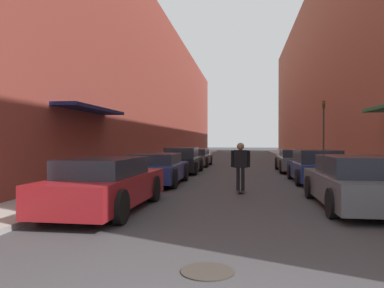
{
  "coord_description": "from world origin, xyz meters",
  "views": [
    {
      "loc": [
        0.26,
        -3.0,
        1.71
      ],
      "look_at": [
        -1.68,
        10.86,
        1.58
      ],
      "focal_mm": 35.0,
      "sensor_mm": 36.0,
      "label": 1
    }
  ],
  "objects_px": {
    "parked_car_right_2": "(296,161)",
    "skateboarder": "(241,162)",
    "parked_car_left_1": "(157,169)",
    "manhole_cover": "(207,271)",
    "parked_car_left_0": "(106,184)",
    "parked_car_left_2": "(182,161)",
    "parked_car_right_0": "(356,183)",
    "parked_car_left_3": "(196,157)",
    "traffic_light": "(324,127)",
    "parked_car_right_1": "(316,167)"
  },
  "relations": [
    {
      "from": "parked_car_left_1",
      "to": "parked_car_right_2",
      "type": "height_order",
      "value": "parked_car_right_2"
    },
    {
      "from": "parked_car_left_3",
      "to": "manhole_cover",
      "type": "distance_m",
      "value": 20.43
    },
    {
      "from": "parked_car_right_0",
      "to": "parked_car_left_0",
      "type": "bearing_deg",
      "value": -168.96
    },
    {
      "from": "parked_car_left_0",
      "to": "skateboarder",
      "type": "height_order",
      "value": "skateboarder"
    },
    {
      "from": "parked_car_right_2",
      "to": "manhole_cover",
      "type": "height_order",
      "value": "parked_car_right_2"
    },
    {
      "from": "traffic_light",
      "to": "skateboarder",
      "type": "bearing_deg",
      "value": -113.58
    },
    {
      "from": "parked_car_left_1",
      "to": "traffic_light",
      "type": "distance_m",
      "value": 12.46
    },
    {
      "from": "parked_car_right_1",
      "to": "skateboarder",
      "type": "height_order",
      "value": "skateboarder"
    },
    {
      "from": "parked_car_left_1",
      "to": "parked_car_right_0",
      "type": "xyz_separation_m",
      "value": [
        6.21,
        -4.41,
        0.04
      ]
    },
    {
      "from": "parked_car_left_0",
      "to": "parked_car_right_0",
      "type": "xyz_separation_m",
      "value": [
        6.13,
        1.2,
        0.0
      ]
    },
    {
      "from": "parked_car_left_3",
      "to": "parked_car_right_0",
      "type": "bearing_deg",
      "value": -68.3
    },
    {
      "from": "parked_car_left_2",
      "to": "parked_car_right_0",
      "type": "height_order",
      "value": "parked_car_left_2"
    },
    {
      "from": "parked_car_left_1",
      "to": "parked_car_right_0",
      "type": "height_order",
      "value": "parked_car_right_0"
    },
    {
      "from": "manhole_cover",
      "to": "parked_car_left_2",
      "type": "bearing_deg",
      "value": 100.7
    },
    {
      "from": "parked_car_left_1",
      "to": "parked_car_right_0",
      "type": "relative_size",
      "value": 0.93
    },
    {
      "from": "parked_car_left_2",
      "to": "parked_car_left_3",
      "type": "distance_m",
      "value": 5.55
    },
    {
      "from": "manhole_cover",
      "to": "parked_car_right_1",
      "type": "bearing_deg",
      "value": 72.81
    },
    {
      "from": "parked_car_left_0",
      "to": "parked_car_left_2",
      "type": "height_order",
      "value": "parked_car_left_2"
    },
    {
      "from": "parked_car_left_0",
      "to": "manhole_cover",
      "type": "distance_m",
      "value": 4.86
    },
    {
      "from": "parked_car_left_0",
      "to": "parked_car_right_0",
      "type": "distance_m",
      "value": 6.25
    },
    {
      "from": "traffic_light",
      "to": "parked_car_left_2",
      "type": "bearing_deg",
      "value": -153.39
    },
    {
      "from": "traffic_light",
      "to": "parked_car_left_1",
      "type": "bearing_deg",
      "value": -131.59
    },
    {
      "from": "parked_car_left_3",
      "to": "skateboarder",
      "type": "bearing_deg",
      "value": -76.31
    },
    {
      "from": "parked_car_right_2",
      "to": "skateboarder",
      "type": "bearing_deg",
      "value": -108.73
    },
    {
      "from": "parked_car_left_2",
      "to": "parked_car_left_3",
      "type": "height_order",
      "value": "parked_car_left_2"
    },
    {
      "from": "parked_car_right_2",
      "to": "parked_car_left_1",
      "type": "bearing_deg",
      "value": -132.93
    },
    {
      "from": "parked_car_right_2",
      "to": "skateboarder",
      "type": "xyz_separation_m",
      "value": [
        -2.94,
        -8.68,
        0.39
      ]
    },
    {
      "from": "skateboarder",
      "to": "parked_car_left_3",
      "type": "bearing_deg",
      "value": 103.69
    },
    {
      "from": "parked_car_left_0",
      "to": "parked_car_left_3",
      "type": "xyz_separation_m",
      "value": [
        0.1,
        16.35,
        -0.07
      ]
    },
    {
      "from": "traffic_light",
      "to": "parked_car_left_3",
      "type": "bearing_deg",
      "value": 169.09
    },
    {
      "from": "parked_car_left_1",
      "to": "parked_car_right_2",
      "type": "bearing_deg",
      "value": 47.07
    },
    {
      "from": "parked_car_left_0",
      "to": "parked_car_left_3",
      "type": "relative_size",
      "value": 1.01
    },
    {
      "from": "parked_car_right_2",
      "to": "traffic_light",
      "type": "distance_m",
      "value": 3.71
    },
    {
      "from": "parked_car_left_0",
      "to": "manhole_cover",
      "type": "bearing_deg",
      "value": -53.78
    },
    {
      "from": "parked_car_left_2",
      "to": "traffic_light",
      "type": "relative_size",
      "value": 1.01
    },
    {
      "from": "parked_car_left_3",
      "to": "manhole_cover",
      "type": "height_order",
      "value": "parked_car_left_3"
    },
    {
      "from": "parked_car_right_1",
      "to": "parked_car_right_0",
      "type": "bearing_deg",
      "value": -90.71
    },
    {
      "from": "skateboarder",
      "to": "parked_car_left_2",
      "type": "bearing_deg",
      "value": 113.55
    },
    {
      "from": "parked_car_left_2",
      "to": "parked_car_left_3",
      "type": "xyz_separation_m",
      "value": [
        0.03,
        5.55,
        -0.07
      ]
    },
    {
      "from": "parked_car_left_2",
      "to": "manhole_cover",
      "type": "relative_size",
      "value": 5.74
    },
    {
      "from": "parked_car_right_1",
      "to": "manhole_cover",
      "type": "height_order",
      "value": "parked_car_right_1"
    },
    {
      "from": "parked_car_left_0",
      "to": "parked_car_left_2",
      "type": "xyz_separation_m",
      "value": [
        0.08,
        10.79,
        0.0
      ]
    },
    {
      "from": "parked_car_right_0",
      "to": "traffic_light",
      "type": "bearing_deg",
      "value": 81.83
    },
    {
      "from": "parked_car_right_1",
      "to": "manhole_cover",
      "type": "bearing_deg",
      "value": -107.19
    },
    {
      "from": "parked_car_right_2",
      "to": "manhole_cover",
      "type": "relative_size",
      "value": 6.42
    },
    {
      "from": "parked_car_right_0",
      "to": "traffic_light",
      "type": "height_order",
      "value": "traffic_light"
    },
    {
      "from": "parked_car_left_2",
      "to": "parked_car_left_1",
      "type": "bearing_deg",
      "value": -91.7
    },
    {
      "from": "parked_car_right_2",
      "to": "parked_car_right_0",
      "type": "bearing_deg",
      "value": -90.08
    },
    {
      "from": "parked_car_left_1",
      "to": "manhole_cover",
      "type": "relative_size",
      "value": 6.17
    },
    {
      "from": "parked_car_right_1",
      "to": "manhole_cover",
      "type": "xyz_separation_m",
      "value": [
        -3.36,
        -10.84,
        -0.63
      ]
    }
  ]
}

